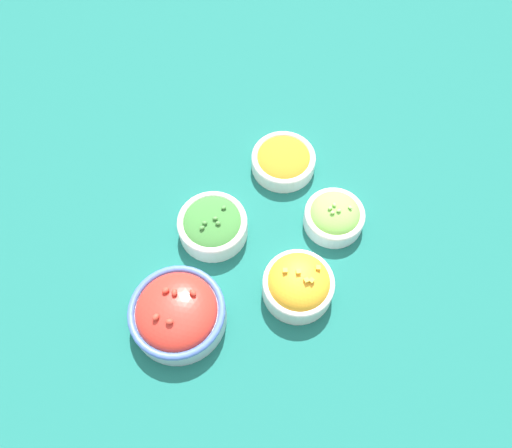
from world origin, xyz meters
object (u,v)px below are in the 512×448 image
bowl_lettuce (334,216)px  bowl_broccoli (213,225)px  bowl_carrots (283,160)px  bowl_squash (298,284)px  bowl_cherry_tomatoes (177,313)px

bowl_lettuce → bowl_broccoli: bearing=-23.4°
bowl_lettuce → bowl_carrots: (0.02, -0.16, -0.00)m
bowl_lettuce → bowl_broccoli: bowl_lettuce is taller
bowl_squash → bowl_lettuce: bearing=-146.3°
bowl_broccoli → bowl_carrots: bearing=-160.7°
bowl_cherry_tomatoes → bowl_broccoli: (-0.13, -0.12, -0.00)m
bowl_squash → bowl_cherry_tomatoes: bearing=-14.8°
bowl_lettuce → bowl_cherry_tomatoes: bowl_cherry_tomatoes is taller
bowl_broccoli → bowl_squash: 0.19m
bowl_lettuce → bowl_broccoli: (0.21, -0.09, 0.00)m
bowl_carrots → bowl_broccoli: bearing=19.3°
bowl_broccoli → bowl_squash: size_ratio=1.04×
bowl_lettuce → bowl_squash: (0.13, 0.09, 0.01)m
bowl_lettuce → bowl_squash: 0.16m
bowl_broccoli → bowl_lettuce: bearing=156.6°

